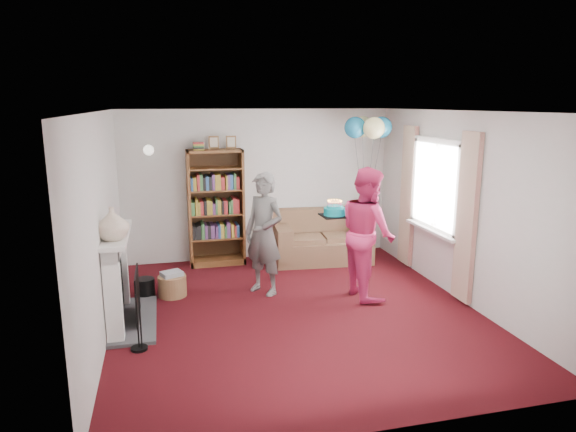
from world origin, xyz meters
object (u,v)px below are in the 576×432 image
object	(u,v)px
sofa	(321,241)
bookcase	(216,208)
person_striped	(264,234)
person_magenta	(367,233)
birthday_cake	(335,212)

from	to	relation	value
sofa	bookcase	bearing A→B (deg)	177.25
person_striped	person_magenta	size ratio (longest dim) A/B	0.95
sofa	person_magenta	size ratio (longest dim) A/B	0.89
bookcase	person_magenta	bearing A→B (deg)	-46.88
sofa	birthday_cake	xyz separation A→B (m)	(-0.26, -1.44, 0.82)
bookcase	person_striped	xyz separation A→B (m)	(0.50, -1.52, -0.08)
person_magenta	person_striped	bearing A→B (deg)	68.98
bookcase	person_magenta	distance (m)	2.68
sofa	person_magenta	xyz separation A→B (m)	(0.11, -1.72, 0.57)
bookcase	person_striped	world-z (taller)	bookcase
person_striped	bookcase	bearing A→B (deg)	158.63
person_magenta	sofa	bearing A→B (deg)	0.80
birthday_cake	person_magenta	bearing A→B (deg)	-36.65
bookcase	sofa	bearing A→B (deg)	-7.81
sofa	birthday_cake	size ratio (longest dim) A/B	4.42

